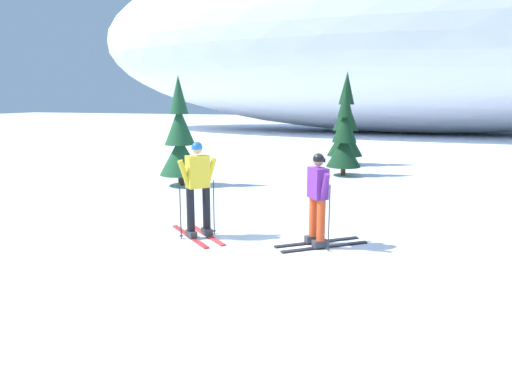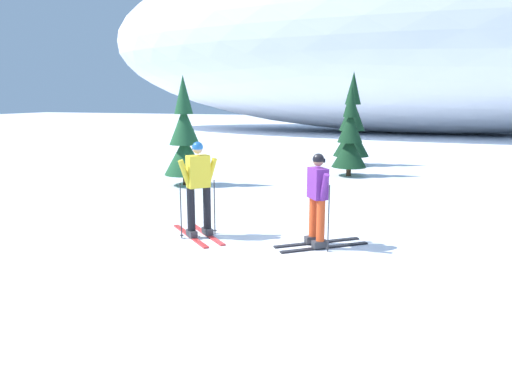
# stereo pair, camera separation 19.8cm
# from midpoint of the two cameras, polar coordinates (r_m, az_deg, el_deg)

# --- Properties ---
(ground_plane) EXTENTS (120.00, 120.00, 0.00)m
(ground_plane) POSITION_cam_midpoint_polar(r_m,az_deg,el_deg) (8.52, 5.98, -6.93)
(ground_plane) COLOR white
(skier_purple_jacket) EXTENTS (1.61, 1.37, 1.70)m
(skier_purple_jacket) POSITION_cam_midpoint_polar(r_m,az_deg,el_deg) (8.51, 8.14, -0.87)
(skier_purple_jacket) COLOR black
(skier_purple_jacket) RESTS_ON ground
(skier_yellow_jacket) EXTENTS (1.53, 1.48, 1.85)m
(skier_yellow_jacket) POSITION_cam_midpoint_polar(r_m,az_deg,el_deg) (9.05, -6.35, 0.55)
(skier_yellow_jacket) COLOR red
(skier_yellow_jacket) RESTS_ON ground
(pine_tree_far_left) EXTENTS (1.28, 1.28, 3.32)m
(pine_tree_far_left) POSITION_cam_midpoint_polar(r_m,az_deg,el_deg) (14.54, -8.25, 6.24)
(pine_tree_far_left) COLOR #47301E
(pine_tree_far_left) RESTS_ON ground
(pine_tree_center_left) EXTENTS (1.40, 1.40, 3.64)m
(pine_tree_center_left) POSITION_cam_midpoint_polar(r_m,az_deg,el_deg) (19.10, 11.81, 7.74)
(pine_tree_center_left) COLOR #47301E
(pine_tree_center_left) RESTS_ON ground
(pine_tree_center_right) EXTENTS (1.18, 1.18, 3.05)m
(pine_tree_center_right) POSITION_cam_midpoint_polar(r_m,az_deg,el_deg) (16.44, 11.62, 6.33)
(pine_tree_center_right) COLOR #47301E
(pine_tree_center_right) RESTS_ON ground
(snow_ridge_background) EXTENTS (51.54, 18.81, 14.36)m
(snow_ridge_background) POSITION_cam_midpoint_polar(r_m,az_deg,el_deg) (37.99, 20.66, 17.55)
(snow_ridge_background) COLOR white
(snow_ridge_background) RESTS_ON ground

